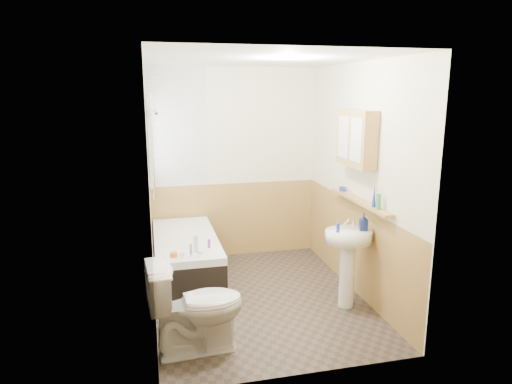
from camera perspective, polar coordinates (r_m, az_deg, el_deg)
floor at (r=5.08m, az=0.40°, el=-13.12°), size 2.80×2.80×0.00m
ceiling at (r=4.59m, az=0.45°, el=16.27°), size 2.80×2.80×0.00m
wall_back at (r=6.04m, az=-2.77°, el=3.46°), size 2.20×0.02×2.50m
wall_front at (r=3.37m, az=6.17°, el=-3.96°), size 2.20×0.02×2.50m
wall_left at (r=4.55m, az=-13.28°, el=0.13°), size 0.02×2.80×2.50m
wall_right at (r=5.06m, az=12.74°, el=1.38°), size 0.02×2.80×2.50m
wainscot_right at (r=5.24m, az=12.13°, el=-6.70°), size 0.01×2.80×1.00m
wainscot_front at (r=3.67m, az=5.77°, el=-15.17°), size 2.20×0.01×1.00m
wainscot_back at (r=6.18m, az=-2.66°, el=-3.46°), size 2.20×0.01×1.00m
tile_cladding_left at (r=4.55m, az=-13.00°, el=0.14°), size 0.01×2.80×2.50m
tile_return_back at (r=5.86m, az=-9.83°, el=7.95°), size 0.75×0.01×1.50m
window at (r=5.43m, az=-13.06°, el=6.39°), size 0.03×0.79×0.99m
bathtub at (r=5.38m, az=-8.73°, el=-8.31°), size 0.70×1.58×0.72m
shower_riser at (r=4.98m, az=-12.74°, el=6.53°), size 0.10×0.08×1.14m
toilet at (r=4.04m, az=-7.45°, el=-14.03°), size 0.85×0.52×0.80m
sink at (r=4.79m, az=11.42°, el=-7.39°), size 0.48×0.39×0.94m
pine_shelf at (r=4.90m, az=12.85°, el=-1.14°), size 0.10×1.24×0.03m
medicine_cabinet at (r=4.86m, az=12.45°, el=6.57°), size 0.16×0.65×0.58m
foam_can at (r=4.54m, az=15.06°, el=-1.15°), size 0.06×0.06×0.15m
green_bottle at (r=4.61m, az=14.56°, el=-0.47°), size 0.05×0.05×0.22m
black_jar at (r=5.28m, az=10.76°, el=0.39°), size 0.10×0.10×0.05m
soap_bottle at (r=4.72m, az=13.26°, el=-4.21°), size 0.12×0.19×0.08m
clear_bottle at (r=4.60m, az=10.21°, el=-4.45°), size 0.04×0.04×0.09m
blue_gel at (r=4.75m, az=-7.53°, el=-6.45°), size 0.05×0.04×0.18m
cream_jar at (r=4.68m, az=-10.23°, el=-7.72°), size 0.10×0.10×0.05m
orange_bottle at (r=4.87m, az=-5.89°, el=-6.44°), size 0.04×0.04×0.09m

